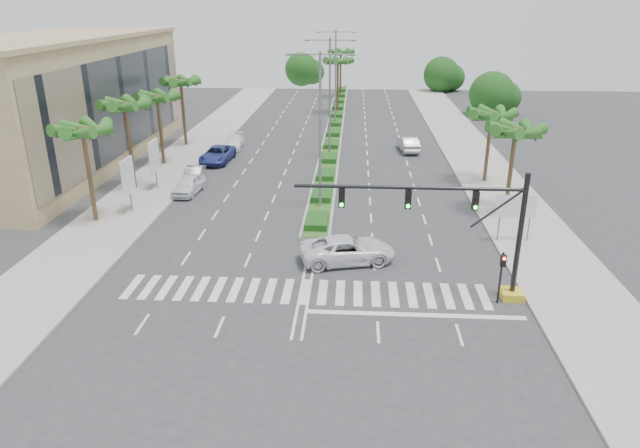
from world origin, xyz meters
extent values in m
plane|color=#333335|center=(0.00, 0.00, 0.00)|extent=(160.00, 160.00, 0.00)
cube|color=gray|center=(15.20, 20.00, 0.07)|extent=(6.00, 120.00, 0.15)
cube|color=gray|center=(-15.20, 20.00, 0.07)|extent=(6.00, 120.00, 0.15)
cube|color=gray|center=(0.00, 45.00, 0.10)|extent=(2.20, 75.00, 0.20)
cube|color=#245A1F|center=(0.00, 45.00, 0.22)|extent=(1.80, 75.00, 0.04)
cube|color=tan|center=(-26.00, 26.00, 6.00)|extent=(12.00, 36.00, 12.00)
cube|color=gold|center=(11.50, 0.00, 0.23)|extent=(1.20, 1.20, 0.45)
cylinder|color=black|center=(11.50, 0.00, 3.70)|extent=(0.28, 0.28, 7.00)
cylinder|color=black|center=(5.50, 0.00, 6.30)|extent=(12.00, 0.20, 0.20)
cylinder|color=black|center=(10.10, 0.00, 5.20)|extent=(2.53, 0.12, 2.15)
cube|color=black|center=(9.00, 0.00, 5.65)|extent=(0.32, 0.24, 1.00)
cylinder|color=#19E533|center=(9.00, -0.14, 5.33)|extent=(0.20, 0.06, 0.20)
cube|color=black|center=(5.50, 0.00, 5.65)|extent=(0.32, 0.24, 1.00)
cylinder|color=#19E533|center=(5.50, -0.14, 5.33)|extent=(0.20, 0.06, 0.20)
cube|color=black|center=(2.00, 0.00, 5.65)|extent=(0.32, 0.24, 1.00)
cylinder|color=#19E533|center=(2.00, -0.14, 5.33)|extent=(0.20, 0.06, 0.20)
cylinder|color=black|center=(10.60, -0.60, 1.50)|extent=(0.12, 0.12, 3.00)
cube|color=black|center=(10.60, -0.75, 2.60)|extent=(0.28, 0.22, 0.65)
cylinder|color=red|center=(10.60, -0.88, 2.78)|extent=(0.18, 0.05, 0.18)
cylinder|color=slate|center=(12.50, 8.00, 1.40)|extent=(0.10, 0.10, 2.80)
cylinder|color=slate|center=(14.50, 8.00, 1.40)|extent=(0.10, 0.10, 2.80)
cube|color=#0C6638|center=(13.50, 8.00, 2.60)|extent=(2.60, 0.08, 1.50)
cube|color=white|center=(13.50, 7.95, 2.60)|extent=(2.70, 0.02, 1.60)
cylinder|color=slate|center=(-14.50, 12.00, 1.40)|extent=(0.12, 0.12, 2.80)
cube|color=white|center=(-14.50, 12.00, 3.00)|extent=(0.18, 2.10, 2.70)
cube|color=#D8594C|center=(-14.50, 12.00, 3.00)|extent=(0.12, 2.00, 2.60)
cylinder|color=slate|center=(-14.50, 18.00, 1.40)|extent=(0.12, 0.12, 2.80)
cube|color=white|center=(-14.50, 18.00, 3.00)|extent=(0.18, 2.10, 2.70)
cube|color=#D8594C|center=(-14.50, 18.00, 3.00)|extent=(0.12, 2.00, 2.60)
cylinder|color=brown|center=(-16.50, 10.00, 3.50)|extent=(0.32, 0.32, 7.00)
sphere|color=brown|center=(-16.50, 10.00, 6.90)|extent=(0.70, 0.70, 0.70)
cone|color=#2A571B|center=(-15.40, 10.00, 6.80)|extent=(0.90, 3.62, 1.50)
cone|color=#2A571B|center=(-15.81, 10.86, 6.80)|extent=(3.39, 2.96, 1.50)
cone|color=#2A571B|center=(-16.74, 11.07, 6.80)|extent=(3.73, 1.68, 1.50)
cone|color=#2A571B|center=(-17.49, 10.48, 6.80)|extent=(2.38, 3.65, 1.50)
cone|color=#2A571B|center=(-17.49, 9.52, 6.80)|extent=(2.38, 3.65, 1.50)
cone|color=#2A571B|center=(-16.74, 8.93, 6.80)|extent=(3.73, 1.68, 1.50)
cone|color=#2A571B|center=(-15.81, 9.14, 6.80)|extent=(3.39, 2.96, 1.50)
cylinder|color=brown|center=(-16.50, 18.00, 3.70)|extent=(0.32, 0.32, 7.40)
sphere|color=brown|center=(-16.50, 18.00, 7.30)|extent=(0.70, 0.70, 0.70)
cone|color=#2A571B|center=(-15.40, 18.00, 7.20)|extent=(0.90, 3.62, 1.50)
cone|color=#2A571B|center=(-15.81, 18.86, 7.20)|extent=(3.39, 2.96, 1.50)
cone|color=#2A571B|center=(-16.74, 19.07, 7.20)|extent=(3.73, 1.68, 1.50)
cone|color=#2A571B|center=(-17.49, 18.48, 7.20)|extent=(2.38, 3.65, 1.50)
cone|color=#2A571B|center=(-17.49, 17.52, 7.20)|extent=(2.38, 3.65, 1.50)
cone|color=#2A571B|center=(-16.74, 16.93, 7.20)|extent=(3.73, 1.68, 1.50)
cone|color=#2A571B|center=(-15.81, 17.14, 7.20)|extent=(3.39, 2.96, 1.50)
cylinder|color=brown|center=(-16.50, 26.00, 3.40)|extent=(0.32, 0.32, 6.80)
sphere|color=brown|center=(-16.50, 26.00, 6.70)|extent=(0.70, 0.70, 0.70)
cone|color=#2A571B|center=(-15.40, 26.00, 6.60)|extent=(0.90, 3.62, 1.50)
cone|color=#2A571B|center=(-15.81, 26.86, 6.60)|extent=(3.39, 2.96, 1.50)
cone|color=#2A571B|center=(-16.74, 27.07, 6.60)|extent=(3.73, 1.68, 1.50)
cone|color=#2A571B|center=(-17.49, 26.48, 6.60)|extent=(2.38, 3.65, 1.50)
cone|color=#2A571B|center=(-17.49, 25.52, 6.60)|extent=(2.38, 3.65, 1.50)
cone|color=#2A571B|center=(-16.74, 24.93, 6.60)|extent=(3.73, 1.68, 1.50)
cone|color=#2A571B|center=(-15.81, 25.14, 6.60)|extent=(3.39, 2.96, 1.50)
cylinder|color=brown|center=(-16.50, 34.00, 3.60)|extent=(0.32, 0.32, 7.20)
sphere|color=brown|center=(-16.50, 34.00, 7.10)|extent=(0.70, 0.70, 0.70)
cone|color=#2A571B|center=(-15.40, 34.00, 7.00)|extent=(0.90, 3.62, 1.50)
cone|color=#2A571B|center=(-15.81, 34.86, 7.00)|extent=(3.39, 2.96, 1.50)
cone|color=#2A571B|center=(-16.74, 35.07, 7.00)|extent=(3.73, 1.68, 1.50)
cone|color=#2A571B|center=(-17.49, 34.48, 7.00)|extent=(2.38, 3.65, 1.50)
cone|color=#2A571B|center=(-17.49, 33.52, 7.00)|extent=(2.38, 3.65, 1.50)
cone|color=#2A571B|center=(-16.74, 32.93, 7.00)|extent=(3.73, 1.68, 1.50)
cone|color=#2A571B|center=(-15.81, 33.14, 7.00)|extent=(3.39, 2.96, 1.50)
cylinder|color=brown|center=(14.50, 14.00, 3.25)|extent=(0.32, 0.32, 6.50)
sphere|color=brown|center=(14.50, 14.00, 6.40)|extent=(0.70, 0.70, 0.70)
cone|color=#2A571B|center=(15.60, 14.00, 6.30)|extent=(0.90, 3.62, 1.50)
cone|color=#2A571B|center=(15.19, 14.86, 6.30)|extent=(3.39, 2.96, 1.50)
cone|color=#2A571B|center=(14.26, 15.07, 6.30)|extent=(3.73, 1.68, 1.50)
cone|color=#2A571B|center=(13.51, 14.48, 6.30)|extent=(2.38, 3.65, 1.50)
cone|color=#2A571B|center=(13.51, 13.52, 6.30)|extent=(2.38, 3.65, 1.50)
cone|color=#2A571B|center=(14.26, 12.93, 6.30)|extent=(3.73, 1.68, 1.50)
cone|color=#2A571B|center=(15.19, 13.14, 6.30)|extent=(3.39, 2.96, 1.50)
cylinder|color=brown|center=(14.50, 22.00, 3.10)|extent=(0.32, 0.32, 6.20)
sphere|color=brown|center=(14.50, 22.00, 6.10)|extent=(0.70, 0.70, 0.70)
cone|color=#2A571B|center=(15.60, 22.00, 6.00)|extent=(0.90, 3.62, 1.50)
cone|color=#2A571B|center=(15.19, 22.86, 6.00)|extent=(3.39, 2.96, 1.50)
cone|color=#2A571B|center=(14.26, 23.07, 6.00)|extent=(3.73, 1.68, 1.50)
cone|color=#2A571B|center=(13.51, 22.48, 6.00)|extent=(2.38, 3.65, 1.50)
cone|color=#2A571B|center=(13.51, 21.52, 6.00)|extent=(2.38, 3.65, 1.50)
cone|color=#2A571B|center=(14.26, 20.93, 6.00)|extent=(3.73, 1.68, 1.50)
cone|color=#2A571B|center=(15.19, 21.14, 6.00)|extent=(3.39, 2.96, 1.50)
cylinder|color=brown|center=(0.00, 55.00, 3.75)|extent=(0.32, 0.32, 7.50)
sphere|color=brown|center=(0.00, 55.00, 7.40)|extent=(0.70, 0.70, 0.70)
cone|color=#2A571B|center=(1.10, 55.00, 7.30)|extent=(0.90, 3.62, 1.50)
cone|color=#2A571B|center=(0.69, 55.86, 7.30)|extent=(3.39, 2.96, 1.50)
cone|color=#2A571B|center=(-0.24, 56.07, 7.30)|extent=(3.73, 1.68, 1.50)
cone|color=#2A571B|center=(-0.99, 55.48, 7.30)|extent=(2.38, 3.65, 1.50)
cone|color=#2A571B|center=(-0.99, 54.52, 7.30)|extent=(2.38, 3.65, 1.50)
cone|color=#2A571B|center=(-0.24, 53.93, 7.30)|extent=(3.73, 1.68, 1.50)
cone|color=#2A571B|center=(0.69, 54.14, 7.30)|extent=(3.39, 2.96, 1.50)
cylinder|color=brown|center=(0.00, 70.00, 3.75)|extent=(0.32, 0.32, 7.50)
sphere|color=brown|center=(0.00, 70.00, 7.40)|extent=(0.70, 0.70, 0.70)
cone|color=#2A571B|center=(1.10, 70.00, 7.30)|extent=(0.90, 3.62, 1.50)
cone|color=#2A571B|center=(0.69, 70.86, 7.30)|extent=(3.39, 2.96, 1.50)
cone|color=#2A571B|center=(-0.24, 71.07, 7.30)|extent=(3.73, 1.68, 1.50)
cone|color=#2A571B|center=(-0.99, 70.48, 7.30)|extent=(2.38, 3.65, 1.50)
cone|color=#2A571B|center=(-0.99, 69.52, 7.30)|extent=(2.38, 3.65, 1.50)
cone|color=#2A571B|center=(-0.24, 68.93, 7.30)|extent=(3.73, 1.68, 1.50)
cone|color=#2A571B|center=(0.69, 69.14, 7.30)|extent=(3.39, 2.96, 1.50)
cylinder|color=slate|center=(0.00, 14.00, 6.00)|extent=(0.20, 0.20, 12.00)
cylinder|color=slate|center=(-1.20, 14.00, 11.80)|extent=(2.40, 0.10, 0.10)
cylinder|color=slate|center=(1.20, 14.00, 11.80)|extent=(2.40, 0.10, 0.10)
cube|color=slate|center=(-2.30, 14.00, 11.75)|extent=(0.50, 0.25, 0.12)
cube|color=slate|center=(2.30, 14.00, 11.75)|extent=(0.50, 0.25, 0.12)
cylinder|color=slate|center=(0.00, 30.00, 6.00)|extent=(0.20, 0.20, 12.00)
cylinder|color=slate|center=(-1.20, 30.00, 11.80)|extent=(2.40, 0.10, 0.10)
cylinder|color=slate|center=(1.20, 30.00, 11.80)|extent=(2.40, 0.10, 0.10)
cube|color=slate|center=(-2.30, 30.00, 11.75)|extent=(0.50, 0.25, 0.12)
cube|color=slate|center=(2.30, 30.00, 11.75)|extent=(0.50, 0.25, 0.12)
cylinder|color=slate|center=(0.00, 46.00, 6.00)|extent=(0.20, 0.20, 12.00)
cylinder|color=slate|center=(-1.20, 46.00, 11.80)|extent=(2.40, 0.10, 0.10)
cylinder|color=slate|center=(1.20, 46.00, 11.80)|extent=(2.40, 0.10, 0.10)
cube|color=slate|center=(-2.30, 46.00, 11.75)|extent=(0.50, 0.25, 0.12)
cube|color=slate|center=(2.30, 46.00, 11.75)|extent=(0.50, 0.25, 0.12)
imported|color=white|center=(-11.43, 17.08, 0.78)|extent=(2.27, 4.71, 1.55)
imported|color=#A1A2A6|center=(-11.80, 20.10, 0.71)|extent=(1.80, 4.41, 1.42)
imported|color=navy|center=(-11.31, 27.29, 0.80)|extent=(3.00, 5.89, 1.59)
imported|color=white|center=(-10.87, 33.34, 0.69)|extent=(2.18, 4.84, 1.38)
imported|color=white|center=(2.32, 4.18, 0.83)|extent=(6.43, 4.05, 1.66)
imported|color=#A8A7AC|center=(8.50, 33.03, 0.81)|extent=(2.20, 5.09, 1.63)
camera|label=1|loc=(2.61, -28.56, 15.37)|focal=32.00mm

